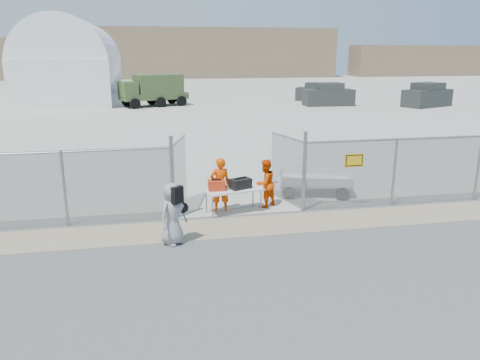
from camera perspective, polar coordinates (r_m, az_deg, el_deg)
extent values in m
plane|color=#535353|center=(12.47, 1.74, -7.29)|extent=(160.00, 160.00, 0.00)
cube|color=#ADAC9E|center=(53.50, -8.19, 10.11)|extent=(160.00, 80.00, 0.01)
cube|color=gray|center=(13.37, 0.81, -5.64)|extent=(44.00, 1.60, 0.01)
cube|color=red|center=(14.13, -2.87, -0.64)|extent=(0.50, 0.33, 0.31)
cube|color=black|center=(14.30, 0.05, -0.44)|extent=(0.73, 0.59, 0.31)
imported|color=#EA4301|center=(14.37, -2.45, -0.59)|extent=(0.65, 0.45, 1.71)
imported|color=#EA4301|center=(14.83, 3.07, -0.41)|extent=(0.95, 0.90, 1.55)
imported|color=gray|center=(12.07, -8.19, -4.09)|extent=(0.94, 0.91, 1.63)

